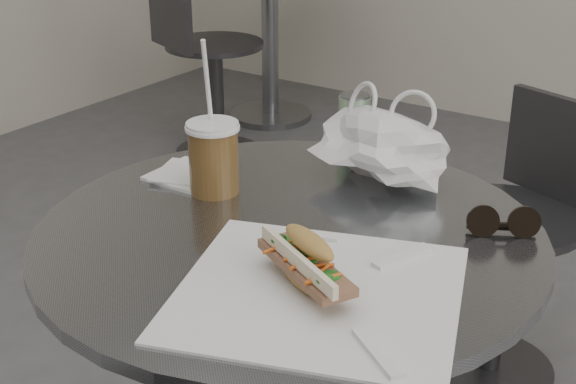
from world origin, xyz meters
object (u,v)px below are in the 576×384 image
Objects in this scene: bg_chair at (207,78)px; iced_coffee at (213,156)px; cafe_table at (289,380)px; banh_mi at (307,262)px; bg_table at (270,24)px; drink_can at (354,124)px; sunglasses at (503,224)px; chair_far at (511,259)px.

iced_coffee is (1.34, -1.58, 0.45)m from bg_chair.
banh_mi is (0.11, -0.13, 0.31)m from cafe_table.
drink_can reaches higher than bg_table.
sunglasses is at bearing 30.48° from cafe_table.
cafe_table is 7.51× the size of sunglasses.
bg_chair reaches higher than cafe_table.
cafe_table is 2.72m from bg_table.
bg_table is at bearing 129.07° from drink_can.
cafe_table is 0.98× the size of bg_chair.
bg_chair reaches higher than bg_table.
bg_table is 6.64× the size of drink_can.
banh_mi reaches higher than cafe_table.
banh_mi is 0.49m from drink_can.
iced_coffee is at bearing 92.51° from chair_far.
chair_far is 3.13× the size of banh_mi.
bg_table is 1.05× the size of chair_far.
drink_can is (-0.08, 0.33, 0.33)m from cafe_table.
bg_chair is 6.98× the size of drink_can.
banh_mi reaches higher than bg_chair.
bg_chair is 3.04× the size of iced_coffee.
sunglasses is 0.39m from drink_can.
sunglasses is (0.20, -0.71, 0.44)m from chair_far.
cafe_table is 2.23m from bg_chair.
bg_table reaches higher than chair_far.
drink_can is at bearing -50.93° from bg_table.
chair_far is at bearing 74.39° from drink_can.
drink_can is at bearing -20.44° from bg_chair.
iced_coffee reaches higher than cafe_table.
drink_can is at bearing 93.90° from chair_far.
banh_mi is at bearing -53.64° from bg_table.
drink_can is (1.52, -1.87, 0.33)m from bg_table.
iced_coffee is at bearing -28.07° from bg_chair.
chair_far is (0.07, 0.87, -0.15)m from cafe_table.
bg_table is at bearing 154.10° from banh_mi.
cafe_table is at bearing 159.43° from banh_mi.
sunglasses is at bearing -47.54° from bg_table.
bg_chair is 3.45× the size of banh_mi.
drink_can is (-0.35, 0.17, 0.04)m from sunglasses.
iced_coffee is at bearing -56.58° from bg_table.
sunglasses is (0.45, 0.11, -0.04)m from iced_coffee.
banh_mi is 2.23× the size of sunglasses.
drink_can is (1.44, -1.30, 0.45)m from bg_chair.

